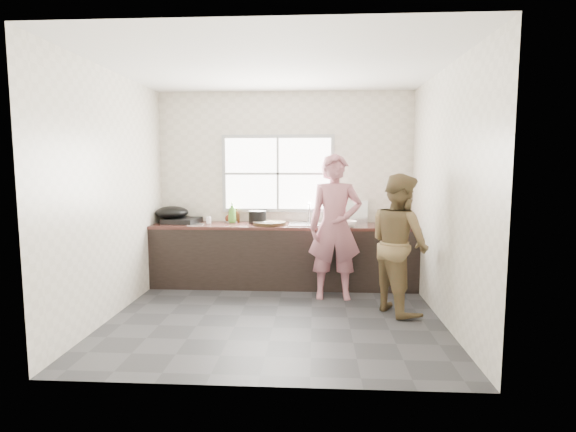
# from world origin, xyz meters

# --- Properties ---
(floor) EXTENTS (3.60, 3.20, 0.01)m
(floor) POSITION_xyz_m (0.00, 0.00, -0.01)
(floor) COLOR #2C2C2E
(floor) RESTS_ON ground
(ceiling) EXTENTS (3.60, 3.20, 0.01)m
(ceiling) POSITION_xyz_m (0.00, 0.00, 2.71)
(ceiling) COLOR silver
(ceiling) RESTS_ON wall_back
(wall_back) EXTENTS (3.60, 0.01, 2.70)m
(wall_back) POSITION_xyz_m (0.00, 1.60, 1.35)
(wall_back) COLOR beige
(wall_back) RESTS_ON ground
(wall_left) EXTENTS (0.01, 3.20, 2.70)m
(wall_left) POSITION_xyz_m (-1.80, 0.00, 1.35)
(wall_left) COLOR beige
(wall_left) RESTS_ON ground
(wall_right) EXTENTS (0.01, 3.20, 2.70)m
(wall_right) POSITION_xyz_m (1.80, 0.00, 1.35)
(wall_right) COLOR silver
(wall_right) RESTS_ON ground
(wall_front) EXTENTS (3.60, 0.01, 2.70)m
(wall_front) POSITION_xyz_m (0.00, -1.60, 1.35)
(wall_front) COLOR beige
(wall_front) RESTS_ON ground
(cabinet) EXTENTS (3.60, 0.62, 0.82)m
(cabinet) POSITION_xyz_m (0.00, 1.29, 0.41)
(cabinet) COLOR black
(cabinet) RESTS_ON floor
(countertop) EXTENTS (3.60, 0.64, 0.04)m
(countertop) POSITION_xyz_m (0.00, 1.29, 0.84)
(countertop) COLOR #381C17
(countertop) RESTS_ON cabinet
(sink) EXTENTS (0.55, 0.45, 0.02)m
(sink) POSITION_xyz_m (0.35, 1.29, 0.86)
(sink) COLOR silver
(sink) RESTS_ON countertop
(faucet) EXTENTS (0.02, 0.02, 0.30)m
(faucet) POSITION_xyz_m (0.35, 1.49, 1.01)
(faucet) COLOR silver
(faucet) RESTS_ON countertop
(window_frame) EXTENTS (1.60, 0.05, 1.10)m
(window_frame) POSITION_xyz_m (-0.10, 1.59, 1.55)
(window_frame) COLOR #9EA0A5
(window_frame) RESTS_ON wall_back
(window_glazing) EXTENTS (1.50, 0.01, 1.00)m
(window_glazing) POSITION_xyz_m (-0.10, 1.57, 1.55)
(window_glazing) COLOR white
(window_glazing) RESTS_ON window_frame
(woman) EXTENTS (0.63, 0.42, 1.69)m
(woman) POSITION_xyz_m (0.68, 0.74, 0.85)
(woman) COLOR #A2616C
(woman) RESTS_ON floor
(person_side) EXTENTS (0.87, 0.95, 1.58)m
(person_side) POSITION_xyz_m (1.39, 0.26, 0.79)
(person_side) COLOR brown
(person_side) RESTS_ON floor
(cutting_board) EXTENTS (0.58, 0.58, 0.04)m
(cutting_board) POSITION_xyz_m (-0.19, 1.22, 0.88)
(cutting_board) COLOR black
(cutting_board) RESTS_ON countertop
(cleaver) EXTENTS (0.24, 0.19, 0.01)m
(cleaver) POSITION_xyz_m (-0.30, 1.17, 0.90)
(cleaver) COLOR #B5B9BC
(cleaver) RESTS_ON cutting_board
(bowl_mince) EXTENTS (0.26, 0.26, 0.05)m
(bowl_mince) POSITION_xyz_m (-0.17, 1.17, 0.89)
(bowl_mince) COLOR silver
(bowl_mince) RESTS_ON countertop
(bowl_crabs) EXTENTS (0.22, 0.22, 0.07)m
(bowl_crabs) POSITION_xyz_m (0.85, 1.08, 0.89)
(bowl_crabs) COLOR white
(bowl_crabs) RESTS_ON countertop
(bowl_held) EXTENTS (0.25, 0.25, 0.06)m
(bowl_held) POSITION_xyz_m (0.56, 1.08, 0.89)
(bowl_held) COLOR silver
(bowl_held) RESTS_ON countertop
(black_pot) EXTENTS (0.27, 0.27, 0.18)m
(black_pot) POSITION_xyz_m (-0.37, 1.37, 0.95)
(black_pot) COLOR black
(black_pot) RESTS_ON countertop
(plate_food) EXTENTS (0.24, 0.24, 0.02)m
(plate_food) POSITION_xyz_m (-0.74, 1.50, 0.87)
(plate_food) COLOR white
(plate_food) RESTS_ON countertop
(bottle_green) EXTENTS (0.13, 0.13, 0.29)m
(bottle_green) POSITION_xyz_m (-0.74, 1.41, 1.01)
(bottle_green) COLOR #498D2E
(bottle_green) RESTS_ON countertop
(bottle_brown_tall) EXTENTS (0.10, 0.10, 0.19)m
(bottle_brown_tall) POSITION_xyz_m (-0.69, 1.48, 0.95)
(bottle_brown_tall) COLOR #432610
(bottle_brown_tall) RESTS_ON countertop
(bottle_brown_short) EXTENTS (0.15, 0.15, 0.15)m
(bottle_brown_short) POSITION_xyz_m (-0.79, 1.48, 0.93)
(bottle_brown_short) COLOR #502214
(bottle_brown_short) RESTS_ON countertop
(glass_jar) EXTENTS (0.07, 0.07, 0.10)m
(glass_jar) POSITION_xyz_m (-1.05, 1.33, 0.91)
(glass_jar) COLOR white
(glass_jar) RESTS_ON countertop
(burner) EXTENTS (0.51, 0.51, 0.07)m
(burner) POSITION_xyz_m (-1.45, 1.37, 0.89)
(burner) COLOR black
(burner) RESTS_ON countertop
(wok) EXTENTS (0.55, 0.55, 0.17)m
(wok) POSITION_xyz_m (-1.59, 1.37, 1.01)
(wok) COLOR black
(wok) RESTS_ON burner
(dish_rack) EXTENTS (0.50, 0.42, 0.32)m
(dish_rack) POSITION_xyz_m (0.92, 1.52, 1.02)
(dish_rack) COLOR silver
(dish_rack) RESTS_ON countertop
(pot_lid_left) EXTENTS (0.27, 0.27, 0.01)m
(pot_lid_left) POSITION_xyz_m (-1.21, 1.17, 0.87)
(pot_lid_left) COLOR #B8BABF
(pot_lid_left) RESTS_ON countertop
(pot_lid_right) EXTENTS (0.29, 0.29, 0.01)m
(pot_lid_right) POSITION_xyz_m (-1.26, 1.25, 0.87)
(pot_lid_right) COLOR #A3A6AA
(pot_lid_right) RESTS_ON countertop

